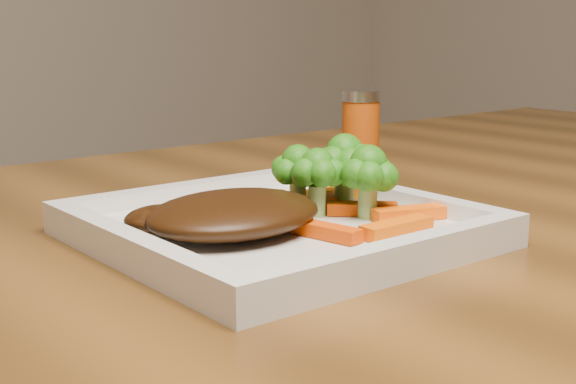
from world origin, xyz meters
TOP-DOWN VIEW (x-y plane):
  - plate at (-0.11, -0.03)m, footprint 0.27×0.27m
  - steak at (-0.15, -0.02)m, footprint 0.15×0.12m
  - broccoli_0 at (-0.06, 0.01)m, footprint 0.05×0.05m
  - broccoli_1 at (-0.03, -0.01)m, footprint 0.07×0.07m
  - broccoli_2 at (-0.04, -0.05)m, footprint 0.07×0.07m
  - broccoli_3 at (-0.07, -0.02)m, footprint 0.05×0.05m
  - carrot_0 at (-0.06, -0.10)m, footprint 0.06×0.02m
  - carrot_1 at (-0.02, -0.08)m, footprint 0.06×0.04m
  - carrot_2 at (-0.11, -0.08)m, footprint 0.03×0.06m
  - carrot_3 at (-0.01, 0.01)m, footprint 0.07×0.03m
  - carrot_4 at (-0.08, 0.03)m, footprint 0.06×0.05m
  - carrot_5 at (-0.04, -0.04)m, footprint 0.05×0.05m
  - carrot_6 at (-0.05, -0.01)m, footprint 0.06×0.03m
  - spice_shaker at (0.14, 0.15)m, footprint 0.04×0.04m

SIDE VIEW (x-z plane):
  - plate at x=-0.11m, z-range 0.75..0.76m
  - carrot_0 at x=-0.06m, z-range 0.76..0.77m
  - carrot_1 at x=-0.02m, z-range 0.76..0.77m
  - carrot_2 at x=-0.11m, z-range 0.76..0.77m
  - carrot_3 at x=-0.01m, z-range 0.76..0.77m
  - carrot_4 at x=-0.08m, z-range 0.76..0.77m
  - carrot_5 at x=-0.04m, z-range 0.76..0.77m
  - carrot_6 at x=-0.05m, z-range 0.76..0.77m
  - steak at x=-0.15m, z-range 0.76..0.79m
  - broccoli_2 at x=-0.04m, z-range 0.76..0.82m
  - broccoli_3 at x=-0.07m, z-range 0.76..0.82m
  - broccoli_1 at x=-0.03m, z-range 0.76..0.83m
  - spice_shaker at x=0.14m, z-range 0.75..0.84m
  - broccoli_0 at x=-0.06m, z-range 0.76..0.83m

